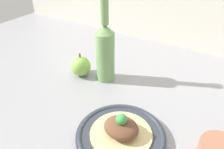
{
  "coord_description": "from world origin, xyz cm",
  "views": [
    {
      "loc": [
        26.51,
        -38.53,
        42.74
      ],
      "look_at": [
        -0.3,
        3.62,
        10.26
      ],
      "focal_mm": 35.0,
      "sensor_mm": 36.0,
      "label": 1
    }
  ],
  "objects_px": {
    "plated_food": "(121,129)",
    "apple": "(81,66)",
    "plate": "(121,136)",
    "cider_bottle": "(105,50)"
  },
  "relations": [
    {
      "from": "plated_food",
      "to": "apple",
      "type": "xyz_separation_m",
      "value": [
        -0.27,
        0.18,
        -0.0
      ]
    },
    {
      "from": "plate",
      "to": "apple",
      "type": "bearing_deg",
      "value": 146.65
    },
    {
      "from": "plate",
      "to": "cider_bottle",
      "type": "xyz_separation_m",
      "value": [
        -0.18,
        0.2,
        0.1
      ]
    },
    {
      "from": "cider_bottle",
      "to": "plate",
      "type": "bearing_deg",
      "value": -48.34
    },
    {
      "from": "plate",
      "to": "cider_bottle",
      "type": "distance_m",
      "value": 0.29
    },
    {
      "from": "plate",
      "to": "apple",
      "type": "xyz_separation_m",
      "value": [
        -0.27,
        0.18,
        0.02
      ]
    },
    {
      "from": "apple",
      "to": "plated_food",
      "type": "bearing_deg",
      "value": -33.35
    },
    {
      "from": "plated_food",
      "to": "apple",
      "type": "bearing_deg",
      "value": 146.65
    },
    {
      "from": "plate",
      "to": "apple",
      "type": "relative_size",
      "value": 2.61
    },
    {
      "from": "cider_bottle",
      "to": "plated_food",
      "type": "bearing_deg",
      "value": -48.34
    }
  ]
}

